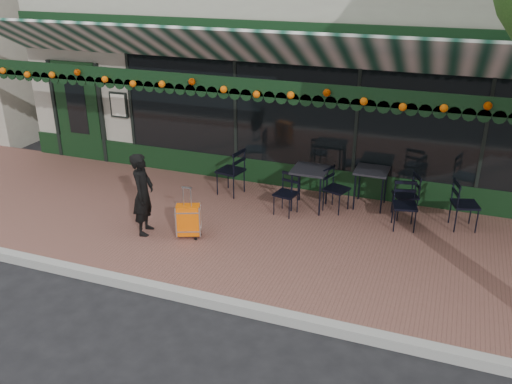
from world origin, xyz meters
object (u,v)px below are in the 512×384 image
(chair_a_right, at_px, (465,205))
(chair_b_right, at_px, (336,190))
(chair_b_left, at_px, (231,171))
(suitcase, at_px, (188,220))
(chair_a_left, at_px, (405,196))
(cafe_table_b, at_px, (310,173))
(chair_b_front, at_px, (286,194))
(woman, at_px, (143,194))
(chair_a_front, at_px, (405,206))
(cafe_table_a, at_px, (372,173))

(chair_a_right, height_order, chair_b_right, chair_a_right)
(chair_b_right, bearing_deg, chair_a_right, -70.48)
(chair_a_right, relative_size, chair_b_left, 0.92)
(suitcase, relative_size, chair_a_left, 1.10)
(cafe_table_b, distance_m, chair_a_right, 2.68)
(chair_a_left, xyz_separation_m, chair_b_left, (-3.28, -0.12, 0.06))
(chair_b_left, relative_size, chair_b_front, 1.22)
(woman, height_order, cafe_table_b, woman)
(chair_a_front, height_order, chair_b_left, chair_b_left)
(chair_a_left, bearing_deg, woman, -86.84)
(chair_a_right, bearing_deg, chair_a_front, 93.81)
(woman, distance_m, chair_b_left, 2.14)
(cafe_table_b, xyz_separation_m, chair_a_right, (2.67, 0.12, -0.26))
(cafe_table_a, xyz_separation_m, cafe_table_b, (-1.03, -0.46, 0.04))
(chair_a_right, xyz_separation_m, chair_a_front, (-0.95, -0.36, -0.02))
(suitcase, height_order, chair_b_right, suitcase)
(woman, relative_size, suitcase, 1.59)
(woman, distance_m, cafe_table_b, 2.99)
(chair_b_front, bearing_deg, chair_b_left, 169.91)
(chair_b_front, bearing_deg, suitcase, -120.22)
(chair_a_right, xyz_separation_m, chair_b_right, (-2.19, -0.05, -0.02))
(chair_a_front, relative_size, chair_b_left, 0.88)
(cafe_table_b, bearing_deg, chair_a_left, 7.90)
(woman, relative_size, chair_b_right, 1.73)
(cafe_table_b, height_order, chair_b_front, cafe_table_b)
(woman, height_order, chair_b_front, woman)
(woman, xyz_separation_m, chair_b_left, (0.70, 2.00, -0.23))
(cafe_table_a, relative_size, chair_a_right, 0.85)
(woman, xyz_separation_m, suitcase, (0.75, 0.11, -0.40))
(chair_b_left, bearing_deg, cafe_table_b, 96.60)
(chair_a_right, bearing_deg, chair_b_left, 73.49)
(chair_b_right, bearing_deg, chair_a_left, -64.19)
(chair_a_left, xyz_separation_m, chair_a_right, (0.99, -0.11, 0.03))
(woman, relative_size, cafe_table_b, 1.81)
(woman, xyz_separation_m, cafe_table_b, (2.31, 1.89, -0.01))
(chair_b_right, bearing_deg, suitcase, 150.48)
(chair_a_right, xyz_separation_m, chair_b_left, (-4.27, -0.01, 0.04))
(chair_a_left, xyz_separation_m, chair_b_right, (-1.20, -0.16, 0.00))
(cafe_table_b, bearing_deg, cafe_table_a, 23.86)
(chair_a_left, bearing_deg, suitcase, -82.98)
(chair_a_left, height_order, chair_b_front, chair_a_left)
(cafe_table_b, xyz_separation_m, chair_a_left, (1.68, 0.23, -0.29))
(chair_a_front, bearing_deg, suitcase, -167.16)
(chair_b_right, bearing_deg, cafe_table_b, 116.83)
(suitcase, xyz_separation_m, cafe_table_b, (1.56, 1.78, 0.40))
(suitcase, height_order, chair_a_right, suitcase)
(chair_a_right, height_order, chair_b_front, chair_a_right)
(chair_a_front, bearing_deg, cafe_table_b, 159.84)
(woman, height_order, chair_a_right, woman)
(chair_a_left, height_order, chair_a_front, chair_a_front)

